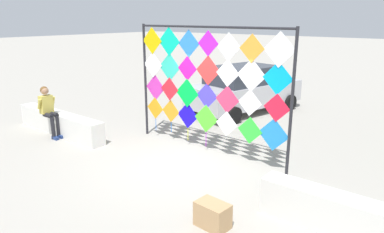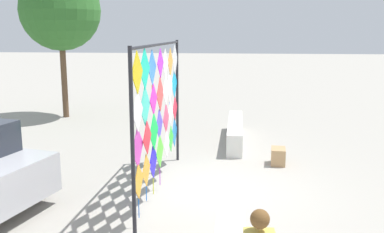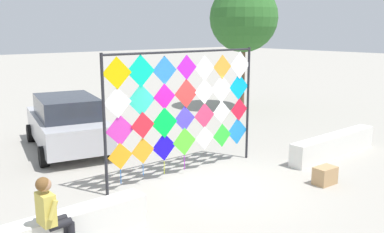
# 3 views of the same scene
# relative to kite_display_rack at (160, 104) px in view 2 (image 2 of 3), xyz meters

# --- Properties ---
(ground) EXTENTS (120.00, 120.00, 0.00)m
(ground) POSITION_rel_kite_display_rack_xyz_m (0.07, -1.25, -1.93)
(ground) COLOR #9E998E
(plaza_ledge_right) EXTENTS (3.82, 0.45, 0.65)m
(plaza_ledge_right) POSITION_rel_kite_display_rack_xyz_m (4.47, -1.59, -1.60)
(plaza_ledge_right) COLOR silver
(plaza_ledge_right) RESTS_ON ground
(kite_display_rack) EXTENTS (4.62, 0.17, 3.24)m
(kite_display_rack) POSITION_rel_kite_display_rack_xyz_m (0.00, 0.00, 0.00)
(kite_display_rack) COLOR #232328
(kite_display_rack) RESTS_ON ground
(cardboard_box_large) EXTENTS (0.59, 0.40, 0.44)m
(cardboard_box_large) POSITION_rel_kite_display_rack_xyz_m (2.19, -2.75, -1.71)
(cardboard_box_large) COLOR tan
(cardboard_box_large) RESTS_ON ground
(tree_broadleaf) EXTENTS (3.28, 3.20, 5.83)m
(tree_broadleaf) POSITION_rel_kite_display_rack_xyz_m (7.90, 5.44, 2.32)
(tree_broadleaf) COLOR brown
(tree_broadleaf) RESTS_ON ground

